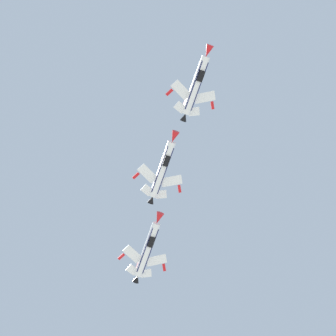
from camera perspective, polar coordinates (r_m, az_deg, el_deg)
The scene contains 3 objects.
fighter_jet_lead at distance 156.47m, azimuth 2.05°, elevation 6.08°, with size 12.18×13.00×4.48m.
fighter_jet_left_wing at distance 160.04m, azimuth -0.38°, elevation -0.01°, with size 12.28×13.00×4.38m.
fighter_jet_right_wing at distance 162.86m, azimuth -1.48°, elevation -5.82°, with size 12.24×13.00×4.38m.
Camera 1 is at (3.95, -3.39, 1.86)m, focal length 84.49 mm.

